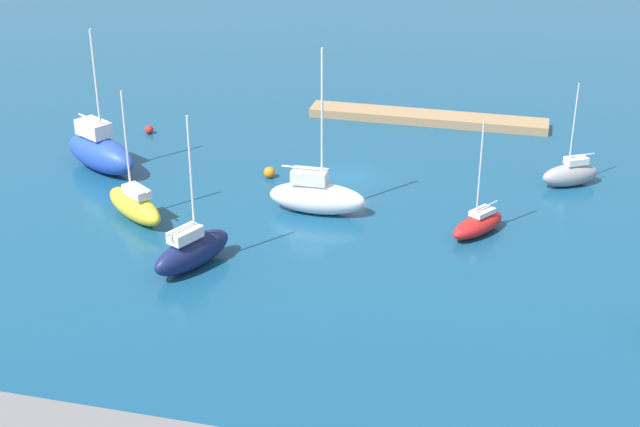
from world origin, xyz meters
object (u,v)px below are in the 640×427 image
pier_dock (427,118)px  sailboat_yellow_far_south (135,205)px  sailboat_white_lone_south (317,196)px  sailboat_gray_center_basin (570,174)px  mooring_buoy_red (149,130)px  sailboat_red_along_channel (478,224)px  sailboat_navy_near_pier (192,251)px  sailboat_blue_far_north (100,151)px  mooring_buoy_orange (269,172)px

pier_dock → sailboat_yellow_far_south: bearing=55.4°
pier_dock → sailboat_white_lone_south: 21.75m
pier_dock → sailboat_gray_center_basin: 17.24m
mooring_buoy_red → sailboat_yellow_far_south: bearing=110.2°
sailboat_gray_center_basin → mooring_buoy_red: (36.06, -2.79, -0.59)m
sailboat_red_along_channel → sailboat_navy_near_pier: bearing=-28.5°
sailboat_gray_center_basin → sailboat_navy_near_pier: size_ratio=0.81×
sailboat_white_lone_south → sailboat_blue_far_north: bearing=168.4°
sailboat_blue_far_north → sailboat_yellow_far_south: sailboat_blue_far_north is taller
sailboat_red_along_channel → sailboat_gray_center_basin: size_ratio=1.02×
sailboat_gray_center_basin → sailboat_white_lone_south: (17.78, 9.37, 0.36)m
sailboat_blue_far_north → sailboat_white_lone_south: (-18.65, 3.61, -0.26)m
sailboat_red_along_channel → sailboat_gray_center_basin: sailboat_red_along_channel is taller
mooring_buoy_red → sailboat_navy_near_pier: bearing=119.6°
sailboat_white_lone_south → sailboat_navy_near_pier: bearing=-120.9°
sailboat_red_along_channel → sailboat_white_lone_south: size_ratio=0.69×
pier_dock → sailboat_red_along_channel: bearing=106.5°
sailboat_blue_far_north → mooring_buoy_red: 8.65m
sailboat_gray_center_basin → sailboat_yellow_far_south: sailboat_yellow_far_south is taller
pier_dock → sailboat_navy_near_pier: 32.84m
sailboat_yellow_far_south → mooring_buoy_red: 17.40m
sailboat_red_along_channel → sailboat_navy_near_pier: 19.63m
sailboat_red_along_channel → sailboat_blue_far_north: (30.26, -4.32, 0.82)m
mooring_buoy_orange → sailboat_blue_far_north: bearing=7.2°
sailboat_white_lone_south → mooring_buoy_orange: bearing=133.5°
sailboat_yellow_far_south → sailboat_navy_near_pier: sailboat_navy_near_pier is taller
sailboat_white_lone_south → mooring_buoy_red: size_ratio=16.14×
sailboat_red_along_channel → mooring_buoy_orange: size_ratio=9.42×
sailboat_red_along_channel → sailboat_yellow_far_south: 24.13m
sailboat_gray_center_basin → sailboat_yellow_far_south: size_ratio=0.87×
pier_dock → mooring_buoy_orange: bearing=56.9°
sailboat_white_lone_south → sailboat_yellow_far_south: bearing=-161.9°
mooring_buoy_orange → sailboat_navy_near_pier: bearing=87.7°
sailboat_blue_far_north → sailboat_navy_near_pier: 18.64m
sailboat_yellow_far_south → sailboat_navy_near_pier: 8.66m
pier_dock → sailboat_gray_center_basin: sailboat_gray_center_basin is taller
pier_dock → mooring_buoy_orange: (10.31, 15.80, 0.06)m
pier_dock → mooring_buoy_red: pier_dock is taller
mooring_buoy_orange → sailboat_red_along_channel: bearing=160.2°
sailboat_blue_far_north → sailboat_navy_near_pier: sailboat_blue_far_north is taller
sailboat_red_along_channel → sailboat_white_lone_south: sailboat_white_lone_south is taller
sailboat_gray_center_basin → sailboat_yellow_far_south: bearing=-6.7°
sailboat_gray_center_basin → sailboat_white_lone_south: 20.10m
sailboat_gray_center_basin → mooring_buoy_red: bearing=-35.3°
sailboat_white_lone_south → sailboat_navy_near_pier: (5.76, 9.85, -0.11)m
sailboat_red_along_channel → sailboat_yellow_far_south: bearing=-48.1°
pier_dock → sailboat_white_lone_south: sailboat_white_lone_south is taller
sailboat_blue_far_north → sailboat_white_lone_south: 19.00m
sailboat_yellow_far_south → mooring_buoy_orange: 11.86m
pier_dock → mooring_buoy_orange: 18.86m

